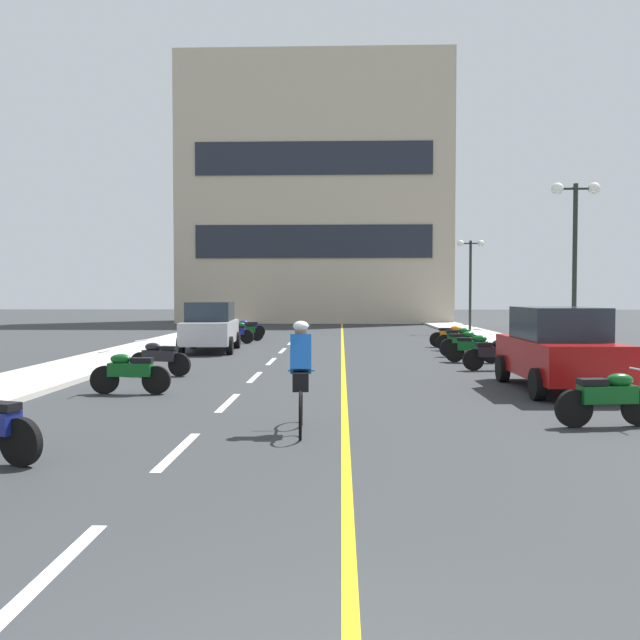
% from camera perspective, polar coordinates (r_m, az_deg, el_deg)
% --- Properties ---
extents(ground_plane, '(140.00, 140.00, 0.00)m').
position_cam_1_polar(ground_plane, '(23.89, 1.36, -2.85)').
color(ground_plane, '#2D3033').
extents(curb_left, '(2.40, 72.00, 0.12)m').
position_cam_1_polar(curb_left, '(27.88, -13.57, -2.07)').
color(curb_left, '#B7B2A8').
rests_on(curb_left, ground).
extents(curb_right, '(2.40, 72.00, 0.12)m').
position_cam_1_polar(curb_right, '(27.78, 16.44, -2.11)').
color(curb_right, '#B7B2A8').
rests_on(curb_right, ground).
extents(lane_dash_0, '(0.14, 2.20, 0.01)m').
position_cam_1_polar(lane_dash_0, '(5.68, -22.35, -19.61)').
color(lane_dash_0, silver).
rests_on(lane_dash_0, ground).
extents(lane_dash_1, '(0.14, 2.20, 0.01)m').
position_cam_1_polar(lane_dash_1, '(9.31, -12.04, -10.86)').
color(lane_dash_1, silver).
rests_on(lane_dash_1, ground).
extents(lane_dash_2, '(0.14, 2.20, 0.01)m').
position_cam_1_polar(lane_dash_2, '(13.15, -7.84, -6.99)').
color(lane_dash_2, silver).
rests_on(lane_dash_2, ground).
extents(lane_dash_3, '(0.14, 2.20, 0.01)m').
position_cam_1_polar(lane_dash_3, '(17.07, -5.58, -4.87)').
color(lane_dash_3, silver).
rests_on(lane_dash_3, ground).
extents(lane_dash_4, '(0.14, 2.20, 0.01)m').
position_cam_1_polar(lane_dash_4, '(21.02, -4.18, -3.54)').
color(lane_dash_4, silver).
rests_on(lane_dash_4, ground).
extents(lane_dash_5, '(0.14, 2.20, 0.01)m').
position_cam_1_polar(lane_dash_5, '(24.99, -3.22, -2.62)').
color(lane_dash_5, silver).
rests_on(lane_dash_5, ground).
extents(lane_dash_6, '(0.14, 2.20, 0.01)m').
position_cam_1_polar(lane_dash_6, '(28.96, -2.53, -1.96)').
color(lane_dash_6, silver).
rests_on(lane_dash_6, ground).
extents(lane_dash_7, '(0.14, 2.20, 0.01)m').
position_cam_1_polar(lane_dash_7, '(32.94, -2.00, -1.46)').
color(lane_dash_7, silver).
rests_on(lane_dash_7, ground).
extents(lane_dash_8, '(0.14, 2.20, 0.01)m').
position_cam_1_polar(lane_dash_8, '(36.93, -1.59, -1.07)').
color(lane_dash_8, silver).
rests_on(lane_dash_8, ground).
extents(lane_dash_9, '(0.14, 2.20, 0.01)m').
position_cam_1_polar(lane_dash_9, '(40.91, -1.26, -0.75)').
color(lane_dash_9, silver).
rests_on(lane_dash_9, ground).
extents(lane_dash_10, '(0.14, 2.20, 0.01)m').
position_cam_1_polar(lane_dash_10, '(44.90, -0.99, -0.49)').
color(lane_dash_10, silver).
rests_on(lane_dash_10, ground).
extents(lane_dash_11, '(0.14, 2.20, 0.01)m').
position_cam_1_polar(lane_dash_11, '(48.90, -0.76, -0.27)').
color(lane_dash_11, silver).
rests_on(lane_dash_11, ground).
extents(centre_line_yellow, '(0.12, 66.00, 0.01)m').
position_cam_1_polar(centre_line_yellow, '(26.88, 1.94, -2.28)').
color(centre_line_yellow, gold).
rests_on(centre_line_yellow, ground).
extents(office_building, '(20.14, 7.22, 19.65)m').
position_cam_1_polar(office_building, '(51.97, -0.40, 10.73)').
color(office_building, '#BCAD93').
rests_on(office_building, ground).
extents(street_lamp_mid, '(1.46, 0.36, 5.37)m').
position_cam_1_polar(street_lamp_mid, '(21.88, 20.94, 7.10)').
color(street_lamp_mid, black).
rests_on(street_lamp_mid, curb_right).
extents(street_lamp_far, '(1.46, 0.36, 4.94)m').
position_cam_1_polar(street_lamp_far, '(37.40, 12.72, 4.67)').
color(street_lamp_far, black).
rests_on(street_lamp_far, curb_right).
extents(parked_car_near, '(1.94, 4.21, 1.82)m').
position_cam_1_polar(parked_car_near, '(15.50, 19.63, -2.31)').
color(parked_car_near, black).
rests_on(parked_car_near, ground).
extents(parked_car_mid, '(2.13, 4.30, 1.82)m').
position_cam_1_polar(parked_car_mid, '(24.96, -9.33, -0.56)').
color(parked_car_mid, black).
rests_on(parked_car_mid, ground).
extents(motorcycle_2, '(1.70, 0.60, 0.92)m').
position_cam_1_polar(motorcycle_2, '(11.56, 23.36, -6.06)').
color(motorcycle_2, black).
rests_on(motorcycle_2, ground).
extents(motorcycle_3, '(1.70, 0.60, 0.92)m').
position_cam_1_polar(motorcycle_3, '(14.62, -15.92, -4.27)').
color(motorcycle_3, black).
rests_on(motorcycle_3, ground).
extents(motorcycle_4, '(1.68, 0.66, 0.92)m').
position_cam_1_polar(motorcycle_4, '(17.76, -13.53, -3.12)').
color(motorcycle_4, black).
rests_on(motorcycle_4, ground).
extents(motorcycle_5, '(1.70, 0.60, 0.92)m').
position_cam_1_polar(motorcycle_5, '(19.07, 14.55, -2.77)').
color(motorcycle_5, black).
rests_on(motorcycle_5, ground).
extents(motorcycle_6, '(1.66, 0.72, 0.92)m').
position_cam_1_polar(motorcycle_6, '(21.06, 12.94, -2.29)').
color(motorcycle_6, black).
rests_on(motorcycle_6, ground).
extents(motorcycle_7, '(1.66, 0.74, 0.92)m').
position_cam_1_polar(motorcycle_7, '(23.16, 12.12, -1.88)').
color(motorcycle_7, black).
rests_on(motorcycle_7, ground).
extents(motorcycle_8, '(1.70, 0.60, 0.92)m').
position_cam_1_polar(motorcycle_8, '(25.47, 11.79, -1.52)').
color(motorcycle_8, black).
rests_on(motorcycle_8, ground).
extents(motorcycle_9, '(1.70, 0.60, 0.92)m').
position_cam_1_polar(motorcycle_9, '(27.09, 11.13, -1.29)').
color(motorcycle_9, black).
rests_on(motorcycle_9, ground).
extents(motorcycle_10, '(1.69, 0.62, 0.92)m').
position_cam_1_polar(motorcycle_10, '(28.89, -7.30, -1.06)').
color(motorcycle_10, black).
rests_on(motorcycle_10, ground).
extents(motorcycle_11, '(1.65, 0.77, 0.92)m').
position_cam_1_polar(motorcycle_11, '(30.25, -6.45, -0.91)').
color(motorcycle_11, black).
rests_on(motorcycle_11, ground).
extents(motorcycle_12, '(1.65, 0.76, 0.92)m').
position_cam_1_polar(motorcycle_12, '(32.42, -6.22, -0.70)').
color(motorcycle_12, black).
rests_on(motorcycle_12, ground).
extents(cyclist_rider, '(0.42, 1.77, 1.71)m').
position_cam_1_polar(cyclist_rider, '(10.21, -1.65, -4.61)').
color(cyclist_rider, black).
rests_on(cyclist_rider, ground).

